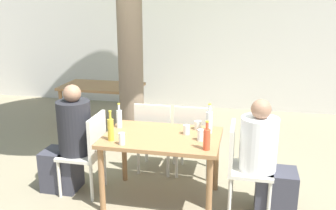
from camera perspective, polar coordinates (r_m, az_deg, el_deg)
ground_plane at (r=4.24m, az=-0.90°, el=-14.18°), size 30.00×30.00×0.00m
cafe_building_wall at (r=7.42m, az=5.83°, el=10.23°), size 10.00×0.08×2.80m
dining_table_front at (r=3.95m, az=-0.94°, el=-5.99°), size 1.21×0.83×0.75m
dining_table_back at (r=6.30m, az=-10.02°, el=2.12°), size 1.30×0.75×0.75m
patio_chair_0 at (r=4.26m, az=-12.06°, el=-6.53°), size 0.44×0.44×0.92m
patio_chair_1 at (r=3.91m, az=11.26°, el=-8.58°), size 0.44×0.44×0.92m
patio_chair_2 at (r=4.64m, az=-2.02°, el=-4.28°), size 0.44×0.44×0.92m
patio_chair_3 at (r=4.55m, az=3.93°, el=-4.73°), size 0.44×0.44×0.92m
person_seated_0 at (r=4.34m, az=-14.87°, el=-5.74°), size 0.58×0.37×1.25m
person_seated_1 at (r=3.91m, az=14.73°, el=-8.57°), size 0.59×0.37×1.20m
oil_cruet_0 at (r=3.80m, az=-8.73°, el=-3.62°), size 0.06×0.06×0.31m
water_bottle_1 at (r=4.17m, az=-7.45°, el=-2.00°), size 0.06×0.06×0.28m
water_bottle_2 at (r=3.99m, az=6.29°, el=-2.52°), size 0.07×0.07×0.32m
soda_bottle_3 at (r=3.55m, az=5.93°, el=-5.12°), size 0.07×0.07×0.29m
drinking_glass_0 at (r=3.95m, az=2.83°, el=-3.77°), size 0.07×0.07×0.10m
drinking_glass_1 at (r=3.78m, az=4.98°, el=-4.59°), size 0.06×0.06×0.12m
drinking_glass_2 at (r=3.70m, az=-7.04°, el=-5.12°), size 0.06×0.06×0.12m
drinking_glass_3 at (r=4.10m, az=4.58°, el=-3.09°), size 0.08×0.08×0.10m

